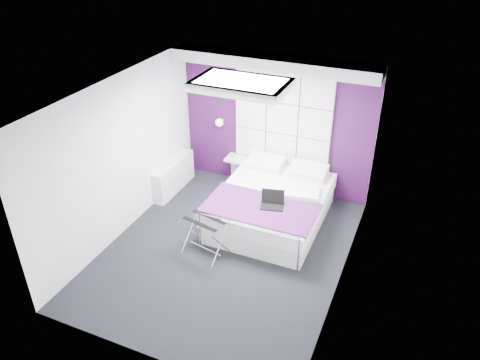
# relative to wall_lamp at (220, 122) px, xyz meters

# --- Properties ---
(floor) EXTENTS (4.40, 4.40, 0.00)m
(floor) POSITION_rel_wall_lamp_xyz_m (1.05, -2.06, -1.22)
(floor) COLOR black
(floor) RESTS_ON ground
(ceiling) EXTENTS (4.40, 4.40, 0.00)m
(ceiling) POSITION_rel_wall_lamp_xyz_m (1.05, -2.06, 1.38)
(ceiling) COLOR white
(ceiling) RESTS_ON wall_back
(wall_back) EXTENTS (3.60, 0.00, 3.60)m
(wall_back) POSITION_rel_wall_lamp_xyz_m (1.05, 0.14, 0.08)
(wall_back) COLOR silver
(wall_back) RESTS_ON floor
(wall_left) EXTENTS (0.00, 4.40, 4.40)m
(wall_left) POSITION_rel_wall_lamp_xyz_m (-0.75, -2.06, 0.08)
(wall_left) COLOR silver
(wall_left) RESTS_ON floor
(wall_right) EXTENTS (0.00, 4.40, 4.40)m
(wall_right) POSITION_rel_wall_lamp_xyz_m (2.85, -2.06, 0.08)
(wall_right) COLOR silver
(wall_right) RESTS_ON floor
(accent_wall) EXTENTS (3.58, 0.02, 2.58)m
(accent_wall) POSITION_rel_wall_lamp_xyz_m (1.05, 0.13, 0.08)
(accent_wall) COLOR #380E3D
(accent_wall) RESTS_ON wall_back
(soffit) EXTENTS (3.58, 0.50, 0.20)m
(soffit) POSITION_rel_wall_lamp_xyz_m (1.05, -0.11, 1.28)
(soffit) COLOR white
(soffit) RESTS_ON wall_back
(headboard) EXTENTS (1.80, 0.08, 2.30)m
(headboard) POSITION_rel_wall_lamp_xyz_m (1.20, 0.08, -0.05)
(headboard) COLOR silver
(headboard) RESTS_ON wall_back
(skylight) EXTENTS (1.36, 0.86, 0.12)m
(skylight) POSITION_rel_wall_lamp_xyz_m (1.05, -1.46, 1.33)
(skylight) COLOR white
(skylight) RESTS_ON ceiling
(wall_lamp) EXTENTS (0.15, 0.15, 0.15)m
(wall_lamp) POSITION_rel_wall_lamp_xyz_m (0.00, 0.00, 0.00)
(wall_lamp) COLOR white
(wall_lamp) RESTS_ON wall_back
(radiator) EXTENTS (0.22, 1.20, 0.60)m
(radiator) POSITION_rel_wall_lamp_xyz_m (-0.64, -0.76, -0.92)
(radiator) COLOR white
(radiator) RESTS_ON floor
(bed) EXTENTS (1.78, 2.16, 0.75)m
(bed) POSITION_rel_wall_lamp_xyz_m (1.42, -0.99, -0.90)
(bed) COLOR white
(bed) RESTS_ON floor
(nightstand) EXTENTS (0.43, 0.34, 0.05)m
(nightstand) POSITION_rel_wall_lamp_xyz_m (0.37, -0.04, -0.69)
(nightstand) COLOR white
(nightstand) RESTS_ON wall_back
(luggage_rack) EXTENTS (0.63, 0.46, 0.62)m
(luggage_rack) POSITION_rel_wall_lamp_xyz_m (0.77, -2.22, -0.91)
(luggage_rack) COLOR silver
(luggage_rack) RESTS_ON floor
(laptop) EXTENTS (0.36, 0.26, 0.26)m
(laptop) POSITION_rel_wall_lamp_xyz_m (1.59, -1.41, -0.55)
(laptop) COLOR black
(laptop) RESTS_ON bed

